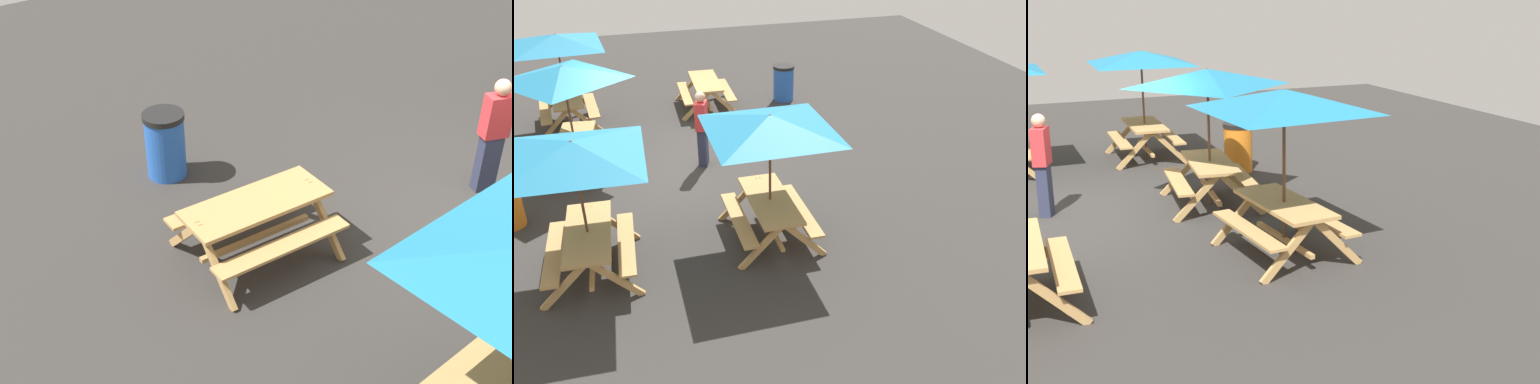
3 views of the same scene
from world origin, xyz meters
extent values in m
cube|color=tan|center=(3.25, -1.58, 0.74)|extent=(1.82, 0.76, 0.05)
cube|color=tan|center=(3.23, -2.13, 0.45)|extent=(1.81, 0.32, 0.04)
cube|color=tan|center=(3.27, -1.03, 0.45)|extent=(1.81, 0.32, 0.04)
cube|color=tan|center=(2.46, -1.92, 0.37)|extent=(0.09, 0.80, 0.81)
cube|color=tan|center=(2.48, -1.19, 0.37)|extent=(0.09, 0.80, 0.81)
cube|color=tan|center=(4.02, -1.97, 0.37)|extent=(0.09, 0.80, 0.81)
cube|color=tan|center=(4.04, -1.24, 0.37)|extent=(0.09, 0.80, 0.81)
cube|color=tan|center=(3.25, -1.58, 0.22)|extent=(1.56, 0.12, 0.06)
cube|color=tan|center=(3.03, 1.40, 0.45)|extent=(1.82, 0.41, 0.04)
cylinder|color=blue|center=(3.25, -3.77, 0.45)|extent=(0.56, 0.56, 0.90)
cylinder|color=black|center=(3.25, -3.77, 0.94)|extent=(0.59, 0.59, 0.08)
cube|color=#2D334C|center=(-0.14, -0.88, 0.42)|extent=(0.33, 0.27, 0.85)
cube|color=red|center=(-0.14, -0.88, 1.15)|extent=(0.41, 0.33, 0.60)
sphere|color=tan|center=(-0.14, -0.88, 1.56)|extent=(0.22, 0.22, 0.22)
camera|label=1|loc=(7.25, 3.99, 5.62)|focal=50.00mm
camera|label=2|loc=(-11.30, 0.87, 5.65)|focal=40.00mm
camera|label=3|loc=(11.48, -1.79, 3.60)|focal=50.00mm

